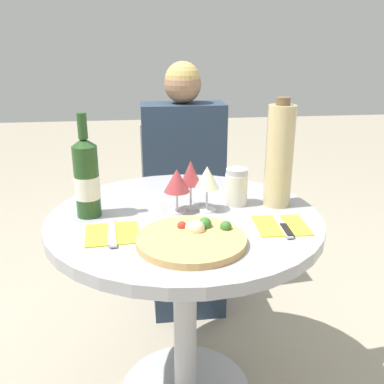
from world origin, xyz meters
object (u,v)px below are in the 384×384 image
object	(u,v)px
seated_diner	(185,203)
wine_bottle	(87,178)
chair_behind_diner	(182,210)
dining_table	(185,260)
pizza_large	(192,239)
tall_carafe	(279,156)

from	to	relation	value
seated_diner	wine_bottle	distance (m)	0.82
chair_behind_diner	wine_bottle	world-z (taller)	wine_bottle
chair_behind_diner	wine_bottle	size ratio (longest dim) A/B	2.62
seated_diner	dining_table	bearing A→B (deg)	83.39
dining_table	seated_diner	size ratio (longest dim) A/B	0.74
chair_behind_diner	seated_diner	world-z (taller)	seated_diner
dining_table	pizza_large	xyz separation A→B (m)	(-0.00, -0.20, 0.18)
chair_behind_diner	pizza_large	distance (m)	1.06
pizza_large	wine_bottle	size ratio (longest dim) A/B	0.93
dining_table	chair_behind_diner	size ratio (longest dim) A/B	1.03
seated_diner	tall_carafe	xyz separation A→B (m)	(0.24, -0.62, 0.38)
dining_table	wine_bottle	world-z (taller)	wine_bottle
dining_table	wine_bottle	xyz separation A→B (m)	(-0.30, 0.03, 0.29)
wine_bottle	tall_carafe	bearing A→B (deg)	1.70
dining_table	seated_diner	world-z (taller)	seated_diner
tall_carafe	wine_bottle	bearing A→B (deg)	-178.30
dining_table	wine_bottle	distance (m)	0.41
tall_carafe	pizza_large	bearing A→B (deg)	-141.45
dining_table	tall_carafe	xyz separation A→B (m)	(0.31, 0.05, 0.33)
dining_table	chair_behind_diner	xyz separation A→B (m)	(0.08, 0.81, -0.14)
dining_table	tall_carafe	bearing A→B (deg)	8.70
wine_bottle	tall_carafe	world-z (taller)	tall_carafe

